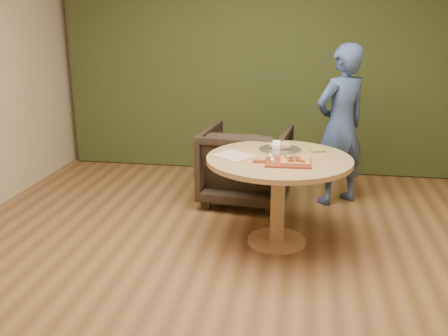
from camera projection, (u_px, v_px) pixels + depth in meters
name	position (u px, v px, depth m)	size (l,w,h in m)	color
room_shell	(223.00, 89.00, 3.13)	(5.04, 6.04, 2.84)	olive
curtain	(263.00, 55.00, 5.87)	(4.80, 0.14, 2.78)	#2D391A
pedestal_table	(279.00, 174.00, 4.06)	(1.18, 1.18, 0.75)	tan
pizza_paddle	(286.00, 162.00, 3.85)	(0.45, 0.29, 0.01)	maroon
flatbread_pizza	(295.00, 160.00, 3.83)	(0.23, 0.23, 0.04)	tan
cutlery_roll	(272.00, 159.00, 3.87)	(0.06, 0.20, 0.03)	white
newspaper	(234.00, 156.00, 4.04)	(0.30, 0.25, 0.01)	white
serving_tray	(280.00, 150.00, 4.21)	(0.36, 0.36, 0.02)	silver
bread_roll	(279.00, 146.00, 4.20)	(0.19, 0.09, 0.09)	tan
green_packet	(317.00, 150.00, 4.19)	(0.12, 0.10, 0.02)	olive
armchair	(246.00, 161.00, 5.06)	(0.84, 0.78, 0.86)	black
person_standing	(340.00, 126.00, 4.93)	(0.58, 0.38, 1.60)	#384F84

